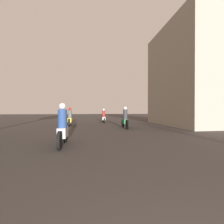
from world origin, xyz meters
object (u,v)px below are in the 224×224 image
(motorcycle_silver, at_px, (63,129))
(motorcycle_yellow, at_px, (70,119))
(building_right_near, at_px, (191,76))
(motorcycle_white, at_px, (104,117))
(motorcycle_green, at_px, (125,120))

(motorcycle_silver, bearing_deg, motorcycle_yellow, 103.71)
(motorcycle_silver, relative_size, building_right_near, 0.22)
(motorcycle_silver, distance_m, motorcycle_white, 10.89)
(motorcycle_white, distance_m, building_right_near, 9.44)
(building_right_near, bearing_deg, motorcycle_white, 152.25)
(motorcycle_silver, bearing_deg, motorcycle_white, 85.17)
(motorcycle_silver, height_order, motorcycle_white, motorcycle_silver)
(motorcycle_silver, height_order, building_right_near, building_right_near)
(motorcycle_yellow, relative_size, building_right_near, 0.23)
(motorcycle_silver, xyz_separation_m, motorcycle_white, (2.57, 10.58, -0.03))
(motorcycle_green, xyz_separation_m, motorcycle_yellow, (-4.28, 2.30, -0.02))
(motorcycle_green, bearing_deg, motorcycle_white, 108.90)
(motorcycle_green, xyz_separation_m, motorcycle_white, (-1.08, 5.51, -0.03))
(motorcycle_silver, xyz_separation_m, motorcycle_green, (3.65, 5.07, 0.00))
(building_right_near, bearing_deg, motorcycle_green, -167.19)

